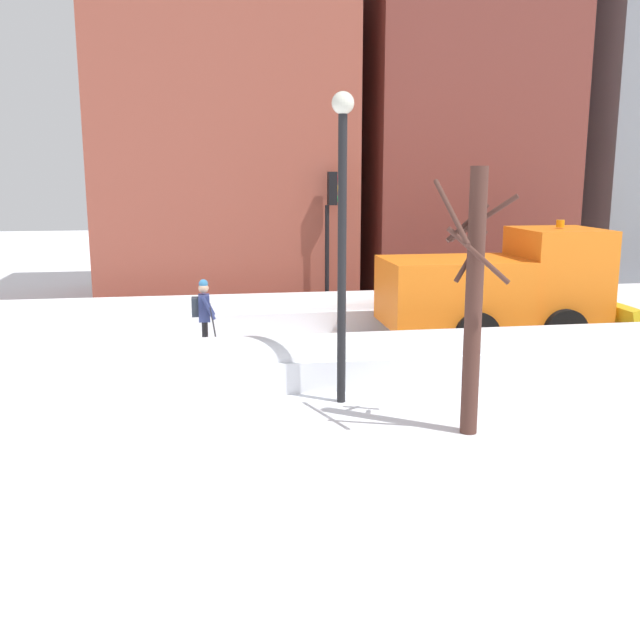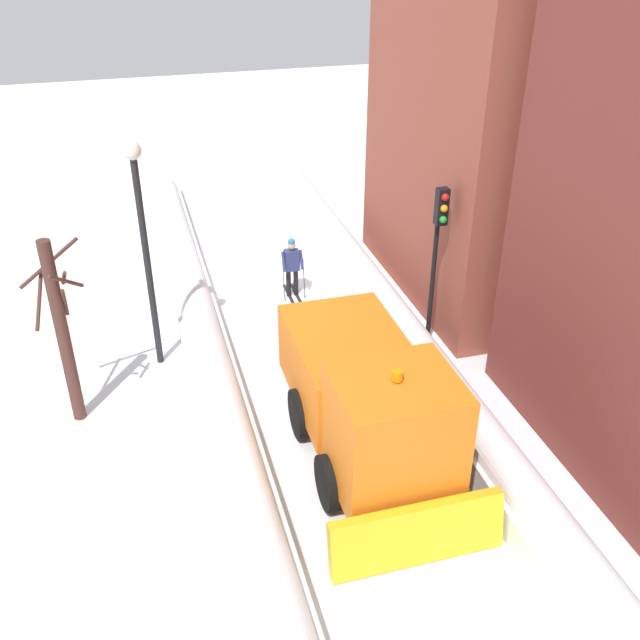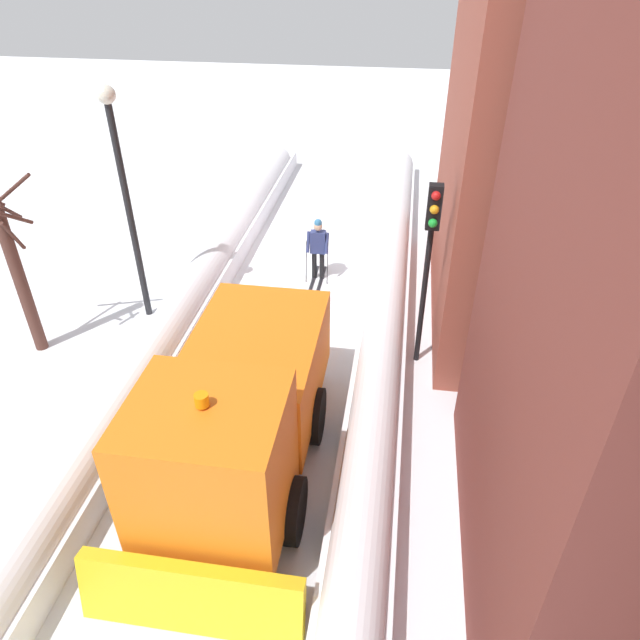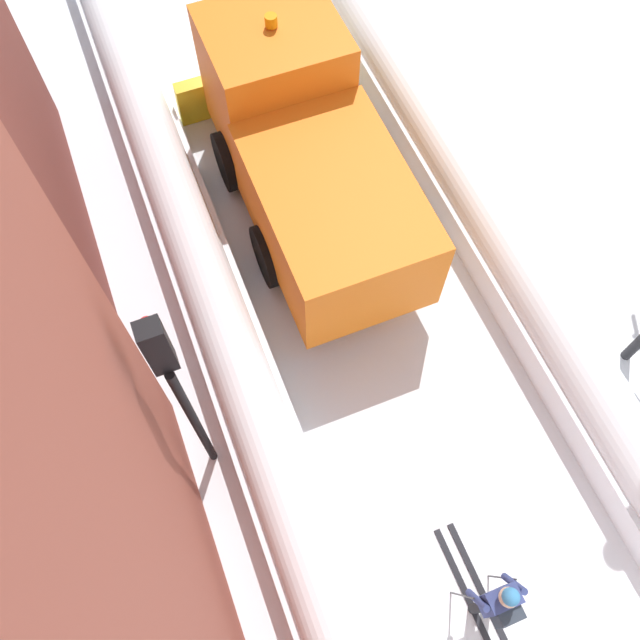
{
  "view_description": "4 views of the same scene",
  "coord_description": "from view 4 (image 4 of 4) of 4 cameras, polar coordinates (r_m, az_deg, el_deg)",
  "views": [
    {
      "loc": [
        16.35,
        1.35,
        4.24
      ],
      "look_at": [
        0.55,
        3.9,
        0.95
      ],
      "focal_mm": 40.26,
      "sensor_mm": 36.0,
      "label": 1
    },
    {
      "loc": [
        3.82,
        19.46,
        10.16
      ],
      "look_at": [
        -0.05,
        5.72,
        1.71
      ],
      "focal_mm": 40.38,
      "sensor_mm": 36.0,
      "label": 2
    },
    {
      "loc": [
        -2.68,
        15.53,
        8.24
      ],
      "look_at": [
        -1.17,
        5.69,
        1.53
      ],
      "focal_mm": 32.41,
      "sensor_mm": 36.0,
      "label": 3
    },
    {
      "loc": [
        -2.75,
        1.59,
        10.1
      ],
      "look_at": [
        -1.1,
        5.73,
        1.23
      ],
      "focal_mm": 37.12,
      "sensor_mm": 36.0,
      "label": 4
    }
  ],
  "objects": [
    {
      "name": "ground_plane",
      "position": [
        13.42,
        -2.41,
        14.49
      ],
      "size": [
        80.0,
        80.0,
        0.0
      ],
      "primitive_type": "plane",
      "color": "white"
    },
    {
      "name": "skier",
      "position": [
        9.39,
        15.01,
        -22.39
      ],
      "size": [
        0.62,
        1.8,
        1.81
      ],
      "color": "black",
      "rests_on": "ground"
    },
    {
      "name": "snowbank_left",
      "position": [
        12.76,
        -13.16,
        12.52
      ],
      "size": [
        1.1,
        36.0,
        1.1
      ],
      "color": "white",
      "rests_on": "ground"
    },
    {
      "name": "snowbank_right",
      "position": [
        13.8,
        7.66,
        18.51
      ],
      "size": [
        1.1,
        36.0,
        1.07
      ],
      "color": "white",
      "rests_on": "ground"
    },
    {
      "name": "traffic_light_pole",
      "position": [
        7.81,
        -12.52,
        -4.98
      ],
      "size": [
        0.28,
        0.42,
        4.28
      ],
      "color": "black",
      "rests_on": "ground"
    },
    {
      "name": "plow_truck",
      "position": [
        11.41,
        -1.31,
        14.27
      ],
      "size": [
        3.2,
        5.98,
        3.12
      ],
      "color": "orange",
      "rests_on": "ground"
    }
  ]
}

